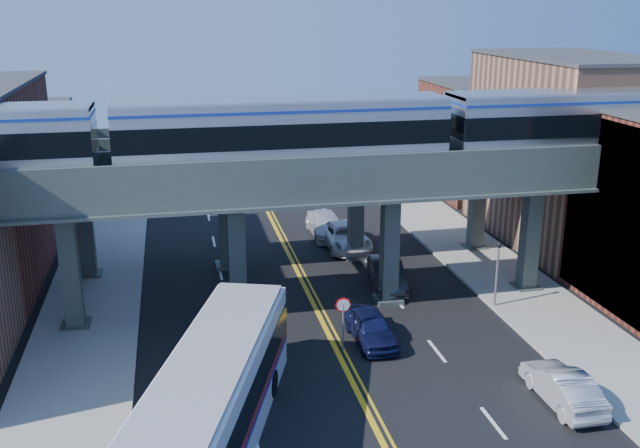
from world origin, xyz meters
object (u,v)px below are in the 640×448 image
object	(u,v)px
transit_train	(283,132)
car_lane_d	(326,225)
car_lane_c	(345,236)
traffic_signal	(497,267)
car_parked_curb	(563,387)
transit_bus	(212,405)
stop_sign	(343,315)
car_lane_b	(387,274)
car_lane_a	(371,327)

from	to	relation	value
transit_train	car_lane_d	world-z (taller)	transit_train
transit_train	car_lane_d	bearing A→B (deg)	68.21
car_lane_c	car_lane_d	xyz separation A→B (m)	(-0.68, 2.75, -0.00)
traffic_signal	car_parked_curb	distance (m)	9.45
transit_bus	traffic_signal	bearing A→B (deg)	-39.21
stop_sign	transit_bus	distance (m)	9.10
traffic_signal	car_lane_d	xyz separation A→B (m)	(-6.04, 13.78, -1.52)
transit_bus	car_lane_d	distance (m)	25.08
transit_bus	car_lane_c	xyz separation A→B (m)	(9.86, 20.57, -1.04)
car_parked_curb	car_lane_d	bearing A→B (deg)	-78.64
transit_bus	car_lane_b	size ratio (longest dim) A/B	2.93
car_lane_c	car_parked_curb	size ratio (longest dim) A/B	1.28
traffic_signal	transit_bus	size ratio (longest dim) A/B	0.29
transit_bus	car_lane_a	size ratio (longest dim) A/B	3.23
car_lane_b	car_lane_d	world-z (taller)	car_lane_b
car_lane_a	car_lane_b	bearing A→B (deg)	65.37
transit_train	car_lane_a	bearing A→B (deg)	-52.64
traffic_signal	car_lane_b	distance (m)	6.30
car_lane_a	car_parked_curb	bearing A→B (deg)	-50.29
traffic_signal	car_parked_curb	bearing A→B (deg)	-98.85
stop_sign	traffic_signal	bearing A→B (deg)	18.63
car_lane_b	transit_train	bearing A→B (deg)	-154.56
stop_sign	transit_bus	bearing A→B (deg)	-134.06
stop_sign	car_lane_c	xyz separation A→B (m)	(3.53, 14.03, -0.97)
transit_train	car_lane_c	xyz separation A→B (m)	(5.39, 9.03, -8.57)
car_lane_b	car_lane_d	xyz separation A→B (m)	(-1.34, 9.86, -0.01)
car_lane_a	stop_sign	bearing A→B (deg)	-159.44
transit_train	car_lane_b	size ratio (longest dim) A/B	10.30
transit_train	car_lane_a	distance (m)	10.23
transit_train	traffic_signal	xyz separation A→B (m)	(10.75, -2.00, -7.05)
car_lane_a	car_lane_d	xyz separation A→B (m)	(1.36, 16.17, 0.04)
car_parked_curb	car_lane_a	bearing A→B (deg)	-48.79
traffic_signal	car_lane_a	bearing A→B (deg)	-162.08
car_lane_a	car_lane_b	xyz separation A→B (m)	(2.70, 6.31, 0.05)
car_lane_b	car_lane_c	size ratio (longest dim) A/B	0.85
stop_sign	transit_train	bearing A→B (deg)	110.34
traffic_signal	car_lane_a	xyz separation A→B (m)	(-7.40, -2.39, -1.56)
car_lane_c	traffic_signal	bearing A→B (deg)	-64.06
car_parked_curb	transit_bus	bearing A→B (deg)	1.39
stop_sign	traffic_signal	world-z (taller)	traffic_signal
transit_train	stop_sign	bearing A→B (deg)	-69.66
car_lane_c	car_lane_d	distance (m)	2.83
transit_train	car_lane_d	size ratio (longest dim) A/B	9.15
car_lane_c	car_lane_d	world-z (taller)	car_lane_c
transit_train	transit_bus	world-z (taller)	transit_train
traffic_signal	car_lane_b	world-z (taller)	traffic_signal
car_lane_a	car_lane_c	xyz separation A→B (m)	(2.03, 13.42, 0.05)
traffic_signal	transit_train	bearing A→B (deg)	169.46
car_parked_curb	traffic_signal	bearing A→B (deg)	-98.83
traffic_signal	car_lane_d	size ratio (longest dim) A/B	0.76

